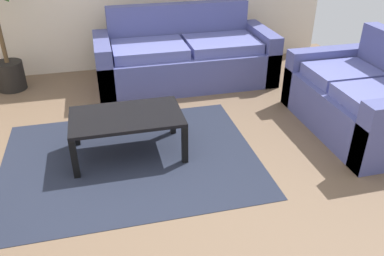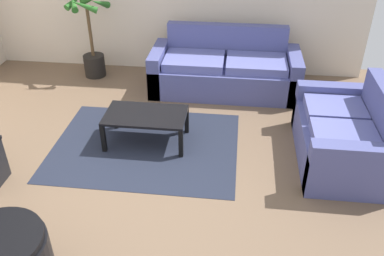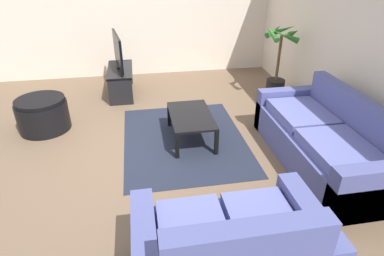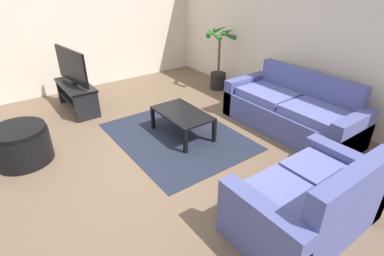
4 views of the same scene
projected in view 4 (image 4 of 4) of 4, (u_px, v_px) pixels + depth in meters
The scene contains 11 objects.
ground_plane at pixel (138, 150), 4.30m from camera, with size 6.60×6.60×0.00m, color brown.
wall_back at pixel (286, 30), 5.22m from camera, with size 6.00×0.06×2.70m, color beige.
wall_left at pixel (61, 24), 5.79m from camera, with size 0.06×6.00×2.70m, color beige.
couch_main at pixel (292, 112), 4.73m from camera, with size 2.15×0.90×0.90m.
couch_loveseat at pixel (308, 203), 2.90m from camera, with size 0.90×1.49×0.90m.
tv_stand at pixel (77, 93), 5.38m from camera, with size 1.10×0.45×0.49m.
tv at pixel (71, 66), 5.14m from camera, with size 1.03×0.19×0.62m.
coffee_table at pixel (182, 115), 4.54m from camera, with size 0.96×0.57×0.39m.
area_rug at pixel (177, 136), 4.64m from camera, with size 2.20×1.70×0.01m, color #1E2333.
potted_palm at pixel (219, 64), 6.24m from camera, with size 0.65×0.59×1.31m.
ottoman at pixel (21, 145), 3.96m from camera, with size 0.74×0.74×0.50m.
Camera 4 is at (3.40, -1.52, 2.31)m, focal length 27.97 mm.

